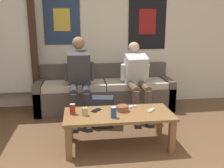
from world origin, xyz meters
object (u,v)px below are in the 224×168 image
object	(u,v)px
backpack	(102,112)
drink_can_red	(73,109)
person_seated_teen	(137,77)
cell_phone	(96,110)
coffee_table	(118,118)
pillar_candle	(85,112)
game_controller_near_right	(151,110)
couch	(105,93)
drink_can_blue	(114,112)
person_seated_adult	(79,76)
game_controller_near_left	(131,107)
ceramic_bowl	(122,108)

from	to	relation	value
backpack	drink_can_red	distance (m)	0.76
person_seated_teen	cell_phone	xyz separation A→B (m)	(-0.70, -0.89, -0.20)
coffee_table	pillar_candle	distance (m)	0.41
backpack	game_controller_near_right	distance (m)	0.86
couch	drink_can_blue	xyz separation A→B (m)	(-0.06, -1.49, 0.20)
person_seated_adult	game_controller_near_left	size ratio (longest dim) A/B	8.43
coffee_table	drink_can_blue	xyz separation A→B (m)	(-0.08, -0.14, 0.13)
person_seated_adult	person_seated_teen	xyz separation A→B (m)	(0.89, 0.01, -0.05)
coffee_table	ceramic_bowl	size ratio (longest dim) A/B	8.46
pillar_candle	drink_can_blue	world-z (taller)	drink_can_blue
drink_can_red	game_controller_near_left	xyz separation A→B (m)	(0.72, 0.13, -0.05)
backpack	game_controller_near_right	xyz separation A→B (m)	(0.54, -0.63, 0.23)
couch	game_controller_near_right	size ratio (longest dim) A/B	17.60
pillar_candle	game_controller_near_right	size ratio (longest dim) A/B	0.82
person_seated_teen	cell_phone	distance (m)	1.15
coffee_table	person_seated_teen	bearing A→B (deg)	65.94
pillar_candle	drink_can_red	size ratio (longest dim) A/B	0.85
coffee_table	couch	bearing A→B (deg)	90.89
coffee_table	person_seated_adult	distance (m)	1.14
backpack	drink_can_red	world-z (taller)	drink_can_red
person_seated_teen	ceramic_bowl	bearing A→B (deg)	-112.47
game_controller_near_right	person_seated_teen	bearing A→B (deg)	86.81
coffee_table	cell_phone	distance (m)	0.29
person_seated_teen	drink_can_red	bearing A→B (deg)	-135.29
person_seated_teen	game_controller_near_right	distance (m)	1.02
couch	person_seated_teen	size ratio (longest dim) A/B	1.98
ceramic_bowl	drink_can_blue	xyz separation A→B (m)	(-0.14, -0.20, 0.02)
coffee_table	game_controller_near_right	bearing A→B (deg)	0.38
pillar_candle	drink_can_blue	distance (m)	0.34
person_seated_adult	ceramic_bowl	bearing A→B (deg)	-62.20
couch	drink_can_red	xyz separation A→B (m)	(-0.51, -1.31, 0.20)
coffee_table	backpack	size ratio (longest dim) A/B	3.00
ceramic_bowl	person_seated_adult	bearing A→B (deg)	117.80
game_controller_near_left	cell_phone	size ratio (longest dim) A/B	1.00
backpack	cell_phone	distance (m)	0.57
drink_can_blue	person_seated_teen	bearing A→B (deg)	65.23
person_seated_teen	cell_phone	bearing A→B (deg)	-128.26
drink_can_blue	pillar_candle	bearing A→B (deg)	160.23
coffee_table	person_seated_teen	size ratio (longest dim) A/B	1.11
coffee_table	drink_can_red	size ratio (longest dim) A/B	10.25
person_seated_teen	pillar_candle	world-z (taller)	person_seated_teen
pillar_candle	game_controller_near_right	distance (m)	0.79
cell_phone	game_controller_near_right	bearing A→B (deg)	-9.92
drink_can_blue	game_controller_near_left	world-z (taller)	drink_can_blue
couch	drink_can_blue	world-z (taller)	couch
pillar_candle	cell_phone	bearing A→B (deg)	44.75
person_seated_adult	pillar_candle	world-z (taller)	person_seated_adult
person_seated_adult	ceramic_bowl	xyz separation A→B (m)	(0.50, -0.94, -0.21)
coffee_table	drink_can_red	world-z (taller)	drink_can_red
game_controller_near_left	game_controller_near_right	world-z (taller)	same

